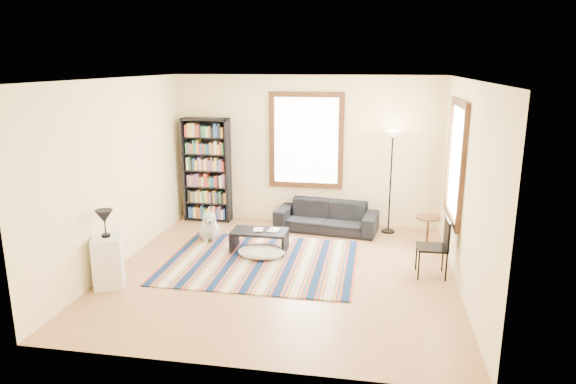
% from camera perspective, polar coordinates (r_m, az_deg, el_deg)
% --- Properties ---
extents(floor, '(5.00, 5.00, 0.10)m').
position_cam_1_polar(floor, '(7.72, -0.65, -9.21)').
color(floor, '#9E7448').
rests_on(floor, ground).
extents(ceiling, '(5.00, 5.00, 0.10)m').
position_cam_1_polar(ceiling, '(7.09, -0.71, 12.85)').
color(ceiling, white).
rests_on(ceiling, floor).
extents(wall_back, '(5.00, 0.10, 2.80)m').
position_cam_1_polar(wall_back, '(9.74, 2.08, 4.63)').
color(wall_back, '#FFDFAB').
rests_on(wall_back, floor).
extents(wall_front, '(5.00, 0.10, 2.80)m').
position_cam_1_polar(wall_front, '(4.88, -6.20, -5.25)').
color(wall_front, '#FFDFAB').
rests_on(wall_front, floor).
extents(wall_left, '(0.10, 5.00, 2.80)m').
position_cam_1_polar(wall_left, '(8.12, -18.67, 1.96)').
color(wall_left, '#FFDFAB').
rests_on(wall_left, floor).
extents(wall_right, '(0.10, 5.00, 2.80)m').
position_cam_1_polar(wall_right, '(7.26, 19.53, 0.49)').
color(wall_right, '#FFDFAB').
rests_on(wall_right, floor).
extents(window_back, '(1.20, 0.06, 1.60)m').
position_cam_1_polar(window_back, '(9.63, 2.03, 5.73)').
color(window_back, white).
rests_on(window_back, wall_back).
extents(window_right, '(0.06, 1.20, 1.60)m').
position_cam_1_polar(window_right, '(7.98, 18.18, 3.26)').
color(window_right, white).
rests_on(window_right, wall_right).
extents(rug, '(2.92, 2.34, 0.02)m').
position_cam_1_polar(rug, '(8.06, -2.99, -7.72)').
color(rug, '#0D2041').
rests_on(rug, floor).
extents(sofa, '(1.93, 0.97, 0.54)m').
position_cam_1_polar(sofa, '(9.46, 4.28, -2.72)').
color(sofa, black).
rests_on(sofa, floor).
extents(bookshelf, '(0.90, 0.30, 2.00)m').
position_cam_1_polar(bookshelf, '(10.03, -9.00, 2.42)').
color(bookshelf, black).
rests_on(bookshelf, floor).
extents(coffee_table, '(1.03, 0.83, 0.36)m').
position_cam_1_polar(coffee_table, '(8.44, -3.18, -5.45)').
color(coffee_table, black).
rests_on(coffee_table, floor).
extents(book_a, '(0.23, 0.18, 0.02)m').
position_cam_1_polar(book_a, '(8.40, -3.86, -4.19)').
color(book_a, beige).
rests_on(book_a, coffee_table).
extents(book_b, '(0.20, 0.25, 0.02)m').
position_cam_1_polar(book_b, '(8.40, -2.12, -4.19)').
color(book_b, beige).
rests_on(book_b, coffee_table).
extents(floor_cushion, '(0.91, 0.80, 0.19)m').
position_cam_1_polar(floor_cushion, '(8.23, -2.95, -6.63)').
color(floor_cushion, beige).
rests_on(floor_cushion, floor).
extents(floor_lamp, '(0.36, 0.36, 1.86)m').
position_cam_1_polar(floor_lamp, '(9.35, 11.32, 1.03)').
color(floor_lamp, black).
rests_on(floor_lamp, floor).
extents(side_table, '(0.48, 0.48, 0.54)m').
position_cam_1_polar(side_table, '(8.89, 15.24, -4.32)').
color(side_table, '#4B2D12').
rests_on(side_table, floor).
extents(folding_chair, '(0.43, 0.41, 0.86)m').
position_cam_1_polar(folding_chair, '(7.71, 15.70, -5.97)').
color(folding_chair, black).
rests_on(folding_chair, floor).
extents(white_cabinet, '(0.55, 0.61, 0.70)m').
position_cam_1_polar(white_cabinet, '(7.59, -19.35, -7.21)').
color(white_cabinet, white).
rests_on(white_cabinet, floor).
extents(table_lamp, '(0.31, 0.31, 0.38)m').
position_cam_1_polar(table_lamp, '(7.42, -19.69, -3.32)').
color(table_lamp, black).
rests_on(table_lamp, white_cabinet).
extents(dog, '(0.58, 0.67, 0.57)m').
position_cam_1_polar(dog, '(9.02, -8.75, -3.62)').
color(dog, silver).
rests_on(dog, floor).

